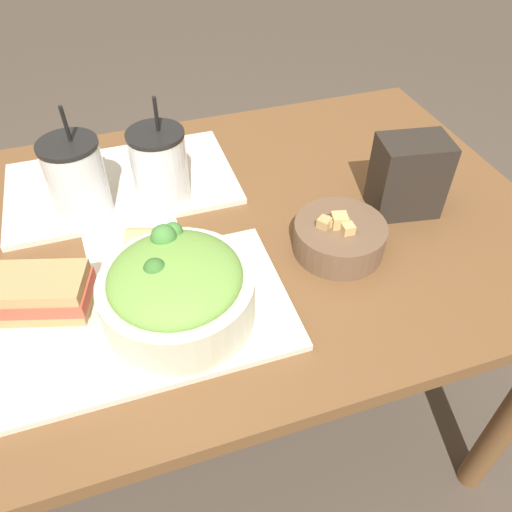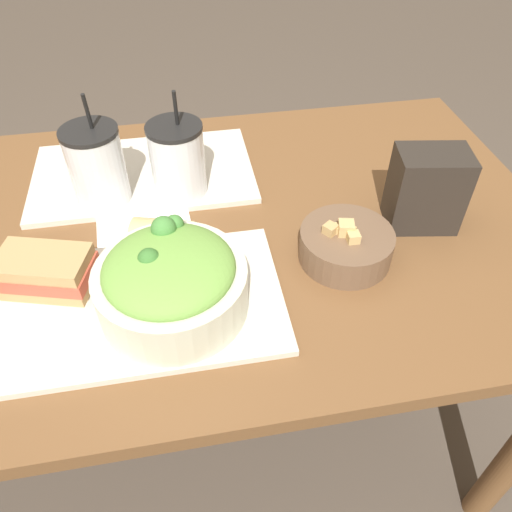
% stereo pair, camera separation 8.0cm
% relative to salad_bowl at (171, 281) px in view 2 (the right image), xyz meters
% --- Properties ---
extents(ground_plane, '(12.00, 12.00, 0.00)m').
position_rel_salad_bowl_xyz_m(ground_plane, '(-0.01, 0.20, -0.81)').
color(ground_plane, '#4C4238').
extents(dining_table, '(1.47, 0.82, 0.74)m').
position_rel_salad_bowl_xyz_m(dining_table, '(-0.01, 0.20, -0.16)').
color(dining_table, brown).
rests_on(dining_table, ground_plane).
extents(tray_near, '(0.45, 0.27, 0.01)m').
position_rel_salad_bowl_xyz_m(tray_near, '(-0.06, 0.02, -0.06)').
color(tray_near, beige).
rests_on(tray_near, dining_table).
extents(tray_far, '(0.45, 0.27, 0.01)m').
position_rel_salad_bowl_xyz_m(tray_far, '(-0.04, 0.38, -0.06)').
color(tray_far, beige).
rests_on(tray_far, dining_table).
extents(salad_bowl, '(0.23, 0.23, 0.13)m').
position_rel_salad_bowl_xyz_m(salad_bowl, '(0.00, 0.00, 0.00)').
color(salad_bowl, beige).
rests_on(salad_bowl, tray_near).
extents(soup_bowl, '(0.16, 0.16, 0.08)m').
position_rel_salad_bowl_xyz_m(soup_bowl, '(0.30, 0.07, -0.04)').
color(soup_bowl, brown).
rests_on(soup_bowl, dining_table).
extents(sandwich_near, '(0.16, 0.12, 0.06)m').
position_rel_salad_bowl_xyz_m(sandwich_near, '(-0.20, 0.08, -0.02)').
color(sandwich_near, tan).
rests_on(sandwich_near, tray_near).
extents(baguette_near, '(0.12, 0.10, 0.07)m').
position_rel_salad_bowl_xyz_m(baguette_near, '(-0.01, 0.11, -0.02)').
color(baguette_near, tan).
rests_on(baguette_near, tray_near).
extents(drink_cup_dark, '(0.11, 0.11, 0.22)m').
position_rel_salad_bowl_xyz_m(drink_cup_dark, '(-0.12, 0.30, 0.01)').
color(drink_cup_dark, silver).
rests_on(drink_cup_dark, tray_far).
extents(drink_cup_red, '(0.11, 0.11, 0.21)m').
position_rel_salad_bowl_xyz_m(drink_cup_red, '(0.03, 0.30, 0.01)').
color(drink_cup_red, silver).
rests_on(drink_cup_red, tray_far).
extents(chip_bag, '(0.14, 0.10, 0.15)m').
position_rel_salad_bowl_xyz_m(chip_bag, '(0.46, 0.14, 0.01)').
color(chip_bag, '#28231E').
rests_on(chip_bag, dining_table).
extents(napkin_folded, '(0.18, 0.13, 0.00)m').
position_rel_salad_bowl_xyz_m(napkin_folded, '(-0.04, 0.20, -0.07)').
color(napkin_folded, white).
rests_on(napkin_folded, dining_table).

